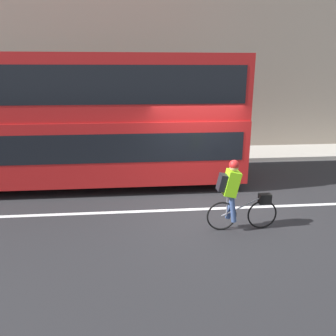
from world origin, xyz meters
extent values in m
plane|color=#232326|center=(0.00, 0.00, 0.00)|extent=(80.00, 80.00, 0.00)
cube|color=silver|center=(0.00, -0.06, 0.00)|extent=(50.00, 0.14, 0.01)
cube|color=#A8A399|center=(0.00, 5.31, 0.08)|extent=(60.00, 2.21, 0.16)
cube|color=gray|center=(0.00, 6.57, 4.78)|extent=(60.00, 0.30, 9.55)
cylinder|color=black|center=(-0.47, 2.24, 0.46)|extent=(0.93, 0.30, 0.93)
cube|color=#B21919|center=(-3.64, 2.24, 1.17)|extent=(10.22, 2.51, 1.79)
cube|color=black|center=(-3.64, 2.24, 1.39)|extent=(9.81, 2.53, 0.79)
cube|color=#B21919|center=(-3.64, 2.24, 2.95)|extent=(10.22, 2.41, 1.76)
cube|color=black|center=(-3.64, 2.24, 3.04)|extent=(9.81, 2.43, 0.99)
torus|color=black|center=(1.06, -1.22, 0.33)|extent=(0.67, 0.04, 0.67)
torus|color=black|center=(0.15, -1.22, 0.33)|extent=(0.67, 0.04, 0.67)
cylinder|color=slate|center=(0.61, -1.22, 0.55)|extent=(0.93, 0.03, 0.45)
cylinder|color=slate|center=(0.26, -1.22, 0.58)|extent=(0.03, 0.03, 0.49)
cube|color=black|center=(1.09, -1.22, 0.70)|extent=(0.26, 0.16, 0.22)
cube|color=#8CE019|center=(0.32, -1.22, 1.09)|extent=(0.37, 0.32, 0.58)
cube|color=black|center=(0.12, -1.22, 1.11)|extent=(0.21, 0.26, 0.38)
cylinder|color=#384C7A|center=(0.36, -1.13, 0.53)|extent=(0.21, 0.11, 0.60)
cylinder|color=#384C7A|center=(0.36, -1.31, 0.53)|extent=(0.19, 0.11, 0.60)
sphere|color=tan|center=(0.36, -1.22, 1.45)|extent=(0.19, 0.19, 0.19)
sphere|color=red|center=(0.36, -1.22, 1.49)|extent=(0.21, 0.21, 0.21)
cylinder|color=#194C23|center=(-5.28, 5.20, 0.58)|extent=(0.59, 0.59, 0.84)
camera|label=1|loc=(-1.63, -7.64, 3.36)|focal=35.00mm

